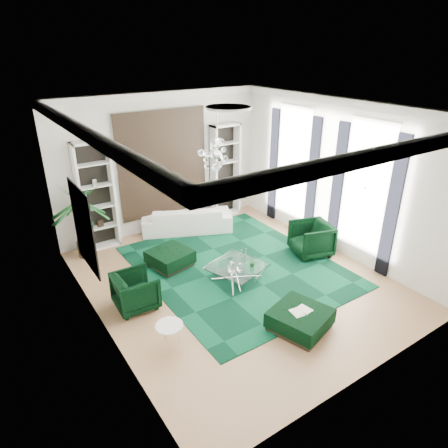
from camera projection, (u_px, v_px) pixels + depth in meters
floor at (235, 280)px, 9.08m from camera, size 6.00×7.00×0.02m
ceiling at (238, 107)px, 7.49m from camera, size 6.00×7.00×0.02m
wall_back at (162, 163)px, 10.94m from camera, size 6.00×0.02×3.80m
wall_front at (380, 277)px, 5.63m from camera, size 6.00×0.02×3.80m
wall_left at (92, 238)px, 6.76m from camera, size 0.02×7.00×3.80m
wall_right at (336, 177)px, 9.81m from camera, size 0.02×7.00×3.80m
crown_molding at (238, 113)px, 7.54m from camera, size 6.00×7.00×0.18m
ceiling_medallion at (229, 108)px, 7.74m from camera, size 0.90×0.90×0.05m
tapestry at (163, 164)px, 10.90m from camera, size 2.50×0.06×2.80m
shelving_left at (96, 196)px, 10.01m from camera, size 0.90×0.38×2.80m
shelving_right at (225, 171)px, 11.98m from camera, size 0.90×0.38×2.80m
painting at (84, 228)px, 7.26m from camera, size 0.04×1.30×1.60m
window_near at (366, 188)px, 9.12m from camera, size 0.03×1.10×2.90m
curtain_near_a at (393, 209)px, 8.62m from camera, size 0.07×0.30×3.25m
curtain_near_b at (337, 189)px, 9.79m from camera, size 0.07×0.30×3.25m
window_far at (293, 163)px, 10.93m from camera, size 0.03×1.10×2.90m
curtain_far_a at (312, 180)px, 10.43m from camera, size 0.07×0.30×3.25m
curtain_far_b at (274, 166)px, 11.61m from camera, size 0.07×0.30×3.25m
rug at (236, 266)px, 9.62m from camera, size 4.20×5.00×0.02m
sofa at (187, 219)px, 11.33m from camera, size 2.68×1.93×0.73m
armchair_left at (136, 291)px, 8.01m from camera, size 0.86×0.84×0.75m
armchair_right at (311, 239)px, 10.04m from camera, size 1.15×1.13×0.84m
coffee_table at (237, 273)px, 8.99m from camera, size 1.39×1.39×0.38m
ottoman_side at (170, 258)px, 9.57m from camera, size 1.07×1.07×0.40m
ottoman_front at (300, 320)px, 7.46m from camera, size 1.22×1.22×0.39m
book at (301, 311)px, 7.37m from camera, size 0.40×0.26×0.03m
side_table at (170, 336)px, 6.99m from camera, size 0.62×0.62×0.47m
palm at (81, 211)px, 9.64m from camera, size 1.79×1.79×2.44m
chandelier at (217, 155)px, 8.06m from camera, size 1.03×1.03×0.70m
table_plant at (253, 261)px, 8.82m from camera, size 0.16×0.14×0.27m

